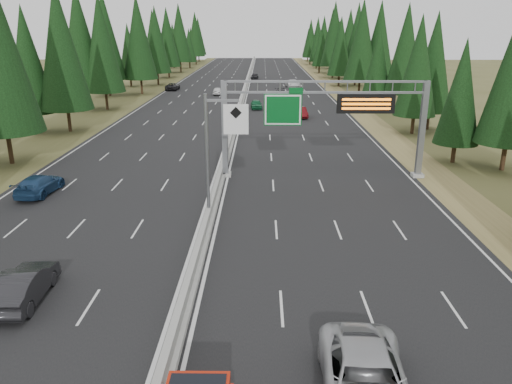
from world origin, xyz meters
TOP-DOWN VIEW (x-y plane):
  - road at (0.00, 80.00)m, footprint 32.00×260.00m
  - shoulder_right at (17.80, 80.00)m, footprint 3.60×260.00m
  - shoulder_left at (-17.80, 80.00)m, footprint 3.60×260.00m
  - median_barrier at (0.00, 80.00)m, footprint 0.70×260.00m
  - sign_gantry at (8.92, 34.88)m, footprint 16.75×0.98m
  - hov_sign_pole at (0.58, 24.97)m, footprint 2.80×0.50m
  - tree_row_right at (22.46, 74.27)m, footprint 10.96×240.36m
  - tree_row_left at (-21.52, 68.34)m, footprint 11.90×238.33m
  - silver_minivan at (6.73, 8.65)m, footprint 3.18×6.26m
  - car_ahead_green at (2.47, 71.53)m, footprint 1.91×4.13m
  - car_ahead_dkred at (8.65, 63.80)m, footprint 1.88×4.39m
  - car_ahead_dkgrey at (6.61, 83.77)m, footprint 2.28×5.22m
  - car_ahead_white at (9.72, 100.58)m, footprint 3.17×5.90m
  - car_ahead_far at (1.50, 119.44)m, footprint 1.93×4.21m
  - car_onc_near at (-7.23, 15.00)m, footprint 1.83×4.75m
  - car_onc_blue at (-13.04, 30.15)m, footprint 2.30×5.10m
  - car_onc_white at (-4.85, 88.45)m, footprint 1.77×4.15m
  - car_onc_far at (-14.50, 95.93)m, footprint 2.46×5.05m

SIDE VIEW (x-z plane):
  - shoulder_right at x=17.80m, z-range 0.00..0.06m
  - shoulder_left at x=-17.80m, z-range 0.00..0.06m
  - road at x=0.00m, z-range 0.00..0.08m
  - median_barrier at x=0.00m, z-range -0.01..0.84m
  - car_ahead_green at x=2.47m, z-range 0.08..1.45m
  - car_onc_far at x=-14.50m, z-range 0.08..1.46m
  - car_onc_white at x=-4.85m, z-range 0.08..1.48m
  - car_ahead_far at x=1.50m, z-range 0.08..1.48m
  - car_ahead_dkred at x=8.65m, z-range 0.08..1.49m
  - car_onc_blue at x=-13.04m, z-range 0.08..1.53m
  - car_ahead_dkgrey at x=6.61m, z-range 0.08..1.57m
  - car_onc_near at x=-7.23m, z-range 0.08..1.62m
  - car_ahead_white at x=9.72m, z-range 0.08..1.66m
  - silver_minivan at x=6.73m, z-range 0.08..1.78m
  - hov_sign_pole at x=0.58m, z-range 0.72..8.72m
  - sign_gantry at x=8.92m, z-range 1.37..9.17m
  - tree_row_right at x=22.46m, z-range -0.08..18.09m
  - tree_row_left at x=-21.52m, z-range 0.18..18.69m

